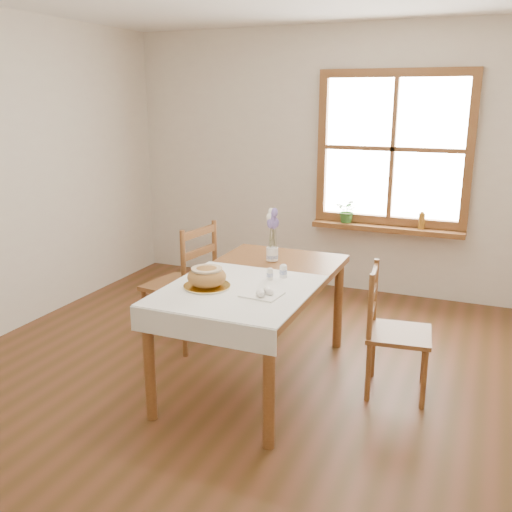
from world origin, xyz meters
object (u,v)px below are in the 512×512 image
at_px(chair_left, 179,283).
at_px(bread_plate, 207,286).
at_px(chair_right, 399,332).
at_px(flower_vase, 272,255).
at_px(dining_table, 256,289).

bearing_deg(chair_left, bread_plate, 50.31).
height_order(chair_right, bread_plate, chair_right).
bearing_deg(chair_right, flower_vase, 70.71).
distance_m(dining_table, flower_vase, 0.43).
bearing_deg(chair_right, chair_left, 78.26).
xyz_separation_m(dining_table, chair_left, (-0.81, 0.34, -0.17)).
bearing_deg(dining_table, chair_left, 157.26).
xyz_separation_m(chair_left, chair_right, (1.76, -0.16, -0.06)).
bearing_deg(dining_table, bread_plate, -119.23).
xyz_separation_m(chair_right, flower_vase, (-0.99, 0.22, 0.36)).
relative_size(chair_right, flower_vase, 8.93).
height_order(dining_table, chair_right, chair_right).
bearing_deg(flower_vase, dining_table, -84.37).
bearing_deg(chair_left, chair_right, 93.28).
relative_size(chair_left, chair_right, 1.14).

